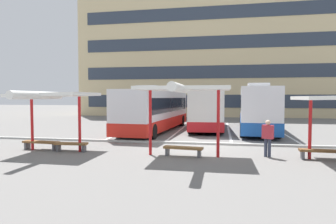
{
  "coord_description": "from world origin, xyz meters",
  "views": [
    {
      "loc": [
        1.35,
        -16.02,
        2.7
      ],
      "look_at": [
        -2.08,
        2.67,
        1.75
      ],
      "focal_mm": 30.98,
      "sensor_mm": 36.0,
      "label": 1
    }
  ],
  "objects": [
    {
      "name": "coach_bus_0",
      "position": [
        -3.83,
        6.84,
        1.65
      ],
      "size": [
        3.46,
        12.67,
        3.58
      ],
      "color": "silver",
      "rests_on": "ground"
    },
    {
      "name": "lane_stripe_2",
      "position": [
        1.99,
        8.23,
        0.0
      ],
      "size": [
        0.16,
        14.0,
        0.01
      ],
      "primitive_type": "cube",
      "color": "white",
      "rests_on": "ground"
    },
    {
      "name": "waiting_shelter_1",
      "position": [
        -0.34,
        -3.1,
        3.03
      ],
      "size": [
        4.15,
        4.67,
        3.27
      ],
      "color": "red",
      "rests_on": "ground"
    },
    {
      "name": "platform_kerb",
      "position": [
        0.0,
        0.67,
        0.06
      ],
      "size": [
        44.0,
        0.24,
        0.12
      ],
      "primitive_type": "cube",
      "color": "#ADADA8",
      "rests_on": "ground"
    },
    {
      "name": "bench_0",
      "position": [
        -7.8,
        -2.58,
        0.34
      ],
      "size": [
        2.01,
        0.56,
        0.45
      ],
      "color": "brown",
      "rests_on": "ground"
    },
    {
      "name": "waiting_shelter_0",
      "position": [
        -6.9,
        -2.95,
        2.76
      ],
      "size": [
        3.64,
        4.74,
        2.98
      ],
      "color": "red",
      "rests_on": "ground"
    },
    {
      "name": "lane_stripe_3",
      "position": [
        5.97,
        8.23,
        0.0
      ],
      "size": [
        0.16,
        14.0,
        0.01
      ],
      "primitive_type": "cube",
      "color": "white",
      "rests_on": "ground"
    },
    {
      "name": "waiting_passenger_0",
      "position": [
        3.45,
        -2.37,
        0.97
      ],
      "size": [
        0.53,
        0.43,
        1.68
      ],
      "color": "#33384C",
      "rests_on": "ground"
    },
    {
      "name": "bench_2",
      "position": [
        -0.34,
        -2.96,
        0.34
      ],
      "size": [
        1.85,
        0.65,
        0.45
      ],
      "color": "brown",
      "rests_on": "ground"
    },
    {
      "name": "bench_3",
      "position": [
        5.64,
        -2.6,
        0.34
      ],
      "size": [
        1.82,
        0.53,
        0.45
      ],
      "color": "brown",
      "rests_on": "ground"
    },
    {
      "name": "bench_1",
      "position": [
        -6.0,
        -2.78,
        0.33
      ],
      "size": [
        1.66,
        0.56,
        0.45
      ],
      "color": "brown",
      "rests_on": "ground"
    },
    {
      "name": "ground_plane",
      "position": [
        0.0,
        0.0,
        0.0
      ],
      "size": [
        160.0,
        160.0,
        0.0
      ],
      "primitive_type": "plane",
      "color": "slate"
    },
    {
      "name": "lane_stripe_1",
      "position": [
        -1.99,
        8.23,
        0.0
      ],
      "size": [
        0.16,
        14.0,
        0.01
      ],
      "primitive_type": "cube",
      "color": "white",
      "rests_on": "ground"
    },
    {
      "name": "terminal_building",
      "position": [
        0.02,
        32.33,
        10.06
      ],
      "size": [
        39.38,
        15.96,
        22.86
      ],
      "color": "#D1BC8C",
      "rests_on": "ground"
    },
    {
      "name": "coach_bus_2",
      "position": [
        4.23,
        8.6,
        1.75
      ],
      "size": [
        3.35,
        12.43,
        3.78
      ],
      "color": "silver",
      "rests_on": "ground"
    },
    {
      "name": "lane_stripe_0",
      "position": [
        -5.97,
        8.23,
        0.0
      ],
      "size": [
        0.16,
        14.0,
        0.01
      ],
      "primitive_type": "cube",
      "color": "white",
      "rests_on": "ground"
    },
    {
      "name": "coach_bus_1",
      "position": [
        0.05,
        9.21,
        1.68
      ],
      "size": [
        3.09,
        10.35,
        3.62
      ],
      "color": "silver",
      "rests_on": "ground"
    }
  ]
}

